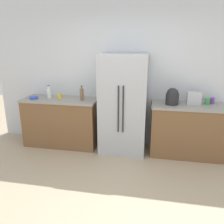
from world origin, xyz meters
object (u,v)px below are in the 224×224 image
at_px(bottle_b, 82,94).
at_px(cup_c, 60,96).
at_px(toaster, 194,98).
at_px(rice_cooker, 172,97).
at_px(cup_a, 207,101).
at_px(cup_b, 212,101).
at_px(refrigerator, 123,105).
at_px(bowl_a, 34,98).
at_px(bottle_a, 49,93).

relative_size(bottle_b, cup_c, 2.99).
bearing_deg(toaster, rice_cooker, -167.08).
distance_m(bottle_b, cup_a, 2.23).
relative_size(cup_b, cup_c, 1.17).
bearing_deg(bottle_b, rice_cooker, 0.06).
relative_size(refrigerator, cup_c, 19.75).
height_order(bottle_b, cup_a, bottle_b).
height_order(cup_a, cup_b, cup_a).
bearing_deg(bowl_a, cup_c, 14.62).
xyz_separation_m(rice_cooker, cup_b, (0.70, 0.19, -0.09)).
distance_m(bottle_a, cup_c, 0.23).
distance_m(rice_cooker, cup_b, 0.72).
bearing_deg(cup_a, cup_b, 37.69).
height_order(bottle_a, cup_b, bottle_a).
relative_size(toaster, cup_b, 2.20).
bearing_deg(cup_b, bottle_a, -177.50).
bearing_deg(cup_b, refrigerator, -172.48).
height_order(rice_cooker, cup_a, rice_cooker).
bearing_deg(cup_b, bottle_b, -175.38).
xyz_separation_m(toaster, cup_b, (0.32, 0.10, -0.05)).
bearing_deg(cup_c, bottle_b, -4.81).
bearing_deg(cup_a, rice_cooker, -169.36).
bearing_deg(cup_c, rice_cooker, -1.01).
distance_m(cup_b, cup_c, 2.78).
xyz_separation_m(rice_cooker, bottle_a, (-2.30, 0.06, -0.04)).
relative_size(rice_cooker, bowl_a, 1.83).
bearing_deg(refrigerator, cup_c, 177.50).
distance_m(rice_cooker, bottle_a, 2.30).
distance_m(cup_b, bowl_a, 3.26).
height_order(toaster, rice_cooker, rice_cooker).
height_order(bottle_a, bottle_b, bottle_b).
bearing_deg(cup_a, refrigerator, -174.85).
bearing_deg(rice_cooker, refrigerator, -178.83).
height_order(rice_cooker, bottle_b, rice_cooker).
bearing_deg(refrigerator, toaster, 4.82).
relative_size(bottle_b, cup_a, 2.47).
height_order(rice_cooker, bottle_a, rice_cooker).
distance_m(bottle_a, cup_b, 3.00).
height_order(rice_cooker, cup_c, rice_cooker).
xyz_separation_m(toaster, bottle_b, (-2.00, -0.09, 0.01)).
bearing_deg(bottle_a, cup_b, 2.50).
bearing_deg(bottle_a, bottle_b, -4.81).
height_order(refrigerator, bowl_a, refrigerator).
xyz_separation_m(bottle_a, bottle_b, (0.68, -0.06, 0.02)).
relative_size(toaster, cup_c, 2.57).
distance_m(refrigerator, cup_c, 1.24).
bearing_deg(cup_a, bowl_a, -176.39).
relative_size(refrigerator, cup_a, 16.32).
bearing_deg(cup_a, bottle_a, -178.86).
relative_size(bottle_b, cup_b, 2.55).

